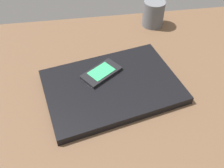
{
  "coord_description": "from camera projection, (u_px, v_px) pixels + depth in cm",
  "views": [
    {
      "loc": [
        -11.04,
        -44.89,
        53.51
      ],
      "look_at": [
        -3.93,
        1.74,
        5.0
      ],
      "focal_mm": 40.12,
      "sensor_mm": 36.0,
      "label": 1
    }
  ],
  "objects": [
    {
      "name": "cell_phone_on_laptop",
      "position": [
        101.0,
        73.0,
        0.7
      ],
      "size": [
        12.31,
        11.12,
        1.02
      ],
      "color": "black",
      "rests_on": "laptop_closed"
    },
    {
      "name": "laptop_closed",
      "position": [
        112.0,
        86.0,
        0.68
      ],
      "size": [
        39.92,
        31.48,
        2.16
      ],
      "primitive_type": "cube",
      "rotation": [
        0.0,
        0.0,
        0.21
      ],
      "color": "black",
      "rests_on": "desk_surface"
    },
    {
      "name": "desk_surface",
      "position": [
        127.0,
        96.0,
        0.69
      ],
      "size": [
        120.0,
        80.0,
        3.0
      ],
      "primitive_type": "cube",
      "color": "brown",
      "rests_on": "ground"
    },
    {
      "name": "pen_cup",
      "position": [
        153.0,
        14.0,
        0.88
      ],
      "size": [
        7.44,
        7.44,
        9.01
      ],
      "primitive_type": "cylinder",
      "color": "#595B60",
      "rests_on": "desk_surface"
    }
  ]
}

